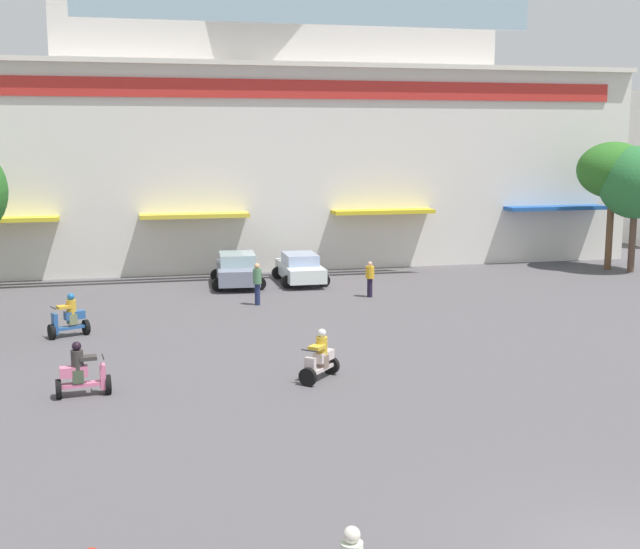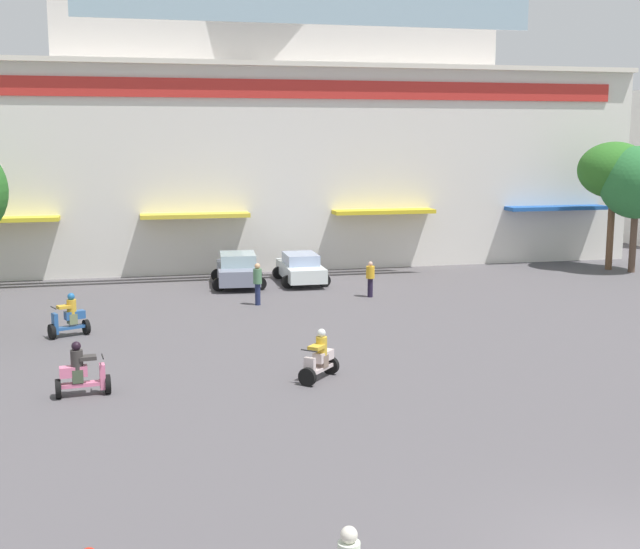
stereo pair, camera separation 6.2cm
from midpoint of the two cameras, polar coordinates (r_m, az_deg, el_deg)
ground_plane at (r=26.08m, az=5.15°, el=-5.67°), size 128.00×128.00×0.00m
colonial_building at (r=48.10m, az=-3.50°, el=11.60°), size 38.00×17.89×19.95m
plaza_tree_1 at (r=44.31m, az=21.16°, el=5.95°), size 3.66×3.70×6.37m
plaza_tree_3 at (r=44.80m, az=19.76°, el=6.79°), size 3.70×3.39×6.57m
parked_car_0 at (r=38.12m, az=-5.68°, el=0.35°), size 2.64×4.22×1.52m
parked_car_1 at (r=38.68m, az=-1.30°, el=0.46°), size 2.33×4.16×1.40m
scooter_rider_0 at (r=22.86m, az=-16.14°, el=-6.61°), size 1.47×0.67×1.50m
scooter_rider_2 at (r=23.40m, az=0.06°, el=-5.91°), size 1.38×1.45×1.46m
scooter_rider_5 at (r=29.62m, az=-16.94°, el=-2.93°), size 1.44×1.01×1.52m
pedestrian_0 at (r=35.31m, az=3.56°, el=-0.18°), size 0.52×0.52×1.54m
pedestrian_1 at (r=33.64m, az=-4.30°, el=-0.47°), size 0.47×0.47×1.73m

